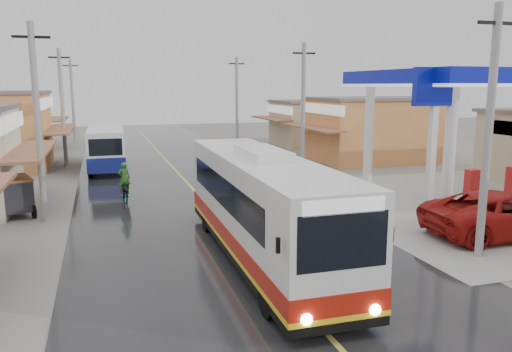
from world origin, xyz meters
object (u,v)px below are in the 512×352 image
object	(u,v)px
coach_bus	(261,207)
tricycle_near	(13,194)
cyclist	(125,188)
jeepney	(504,214)
second_bus	(106,147)

from	to	relation	value
coach_bus	tricycle_near	xyz separation A→B (m)	(-8.48, 8.30, -0.77)
cyclist	tricycle_near	xyz separation A→B (m)	(-4.69, -1.55, 0.33)
coach_bus	cyclist	world-z (taller)	coach_bus
jeepney	tricycle_near	bearing A→B (deg)	67.29
tricycle_near	jeepney	bearing A→B (deg)	-43.21
cyclist	jeepney	bearing A→B (deg)	-42.77
second_bus	jeepney	xyz separation A→B (m)	(13.83, -20.31, -0.65)
coach_bus	jeepney	world-z (taller)	coach_bus
coach_bus	cyclist	distance (m)	10.60
coach_bus	cyclist	size ratio (longest dim) A/B	6.00
jeepney	tricycle_near	size ratio (longest dim) A/B	2.58
jeepney	cyclist	size ratio (longest dim) A/B	3.15
second_bus	tricycle_near	bearing A→B (deg)	-108.17
coach_bus	tricycle_near	distance (m)	11.89
cyclist	tricycle_near	distance (m)	4.95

